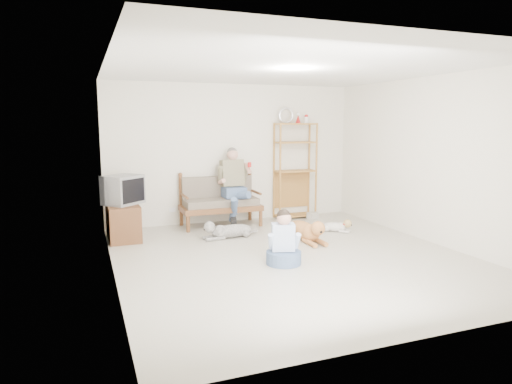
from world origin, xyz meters
name	(u,v)px	position (x,y,z in m)	size (l,w,h in m)	color
floor	(292,257)	(0.00, 0.00, 0.00)	(5.50, 5.50, 0.00)	beige
ceiling	(295,68)	(0.00, 0.00, 2.70)	(5.50, 5.50, 0.00)	white
wall_back	(234,153)	(0.00, 2.75, 1.35)	(5.00, 5.00, 0.00)	silver
wall_front	(431,193)	(0.00, -2.75, 1.35)	(5.00, 5.00, 0.00)	silver
wall_left	(110,172)	(-2.50, 0.00, 1.35)	(5.50, 5.50, 0.00)	silver
wall_right	(433,160)	(2.50, 0.00, 1.35)	(5.50, 5.50, 0.00)	silver
loveseat	(220,200)	(-0.39, 2.43, 0.49)	(1.50, 0.71, 0.95)	brown
man	(235,191)	(-0.16, 2.22, 0.68)	(0.56, 0.81, 1.31)	#4F6391
etagere	(295,170)	(1.26, 2.55, 1.00)	(0.87, 0.38, 2.26)	#AD6D36
book_stack	(313,215)	(1.56, 2.32, 0.07)	(0.21, 0.15, 0.13)	beige
tv_stand	(123,222)	(-2.23, 1.97, 0.30)	(0.52, 0.91, 0.60)	brown
crt_tv	(123,190)	(-2.20, 1.99, 0.84)	(0.75, 0.73, 0.49)	slate
wall_outlet	(172,210)	(-1.25, 2.73, 0.30)	(0.12, 0.02, 0.08)	white
golden_retriever	(306,231)	(0.63, 0.80, 0.16)	(0.33, 1.34, 0.40)	#C17A43
shaggy_dog	(227,231)	(-0.57, 1.41, 0.13)	(1.09, 0.35, 0.32)	silver
terrier	(338,226)	(1.45, 1.13, 0.10)	(0.51, 0.48, 0.24)	silver
child	(283,244)	(-0.26, -0.24, 0.28)	(0.49, 0.49, 0.78)	#4F6391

